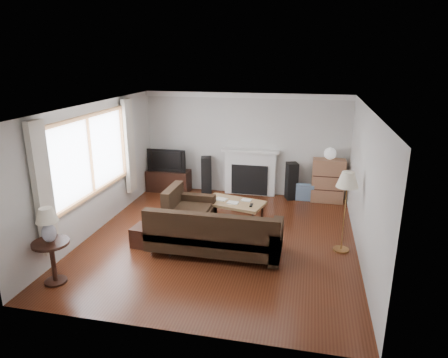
% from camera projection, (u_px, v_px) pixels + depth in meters
% --- Properties ---
extents(room, '(5.10, 5.60, 2.54)m').
position_uv_depth(room, '(220.00, 176.00, 7.26)').
color(room, '#4C2011').
rests_on(room, ground).
extents(window, '(0.12, 2.74, 1.54)m').
position_uv_depth(window, '(91.00, 156.00, 7.48)').
color(window, '#976338').
rests_on(window, room).
extents(curtain_near, '(0.10, 0.35, 2.10)m').
position_uv_depth(curtain_near, '(43.00, 189.00, 6.10)').
color(curtain_near, beige).
rests_on(curtain_near, room).
extents(curtain_far, '(0.10, 0.35, 2.10)m').
position_uv_depth(curtain_far, '(129.00, 146.00, 8.93)').
color(curtain_far, beige).
rests_on(curtain_far, room).
extents(fireplace, '(1.40, 0.26, 1.15)m').
position_uv_depth(fireplace, '(250.00, 172.00, 9.89)').
color(fireplace, white).
rests_on(fireplace, room).
extents(tv_stand, '(1.08, 0.49, 0.54)m').
position_uv_depth(tv_stand, '(169.00, 180.00, 10.25)').
color(tv_stand, black).
rests_on(tv_stand, ground).
extents(television, '(0.99, 0.13, 0.57)m').
position_uv_depth(television, '(168.00, 159.00, 10.09)').
color(television, black).
rests_on(television, tv_stand).
extents(speaker_left, '(0.33, 0.36, 0.93)m').
position_uv_depth(speaker_left, '(206.00, 175.00, 10.05)').
color(speaker_left, black).
rests_on(speaker_left, ground).
extents(speaker_right, '(0.33, 0.36, 0.90)m').
position_uv_depth(speaker_right, '(292.00, 181.00, 9.62)').
color(speaker_right, black).
rests_on(speaker_right, ground).
extents(bookshelf, '(0.75, 0.36, 1.03)m').
position_uv_depth(bookshelf, '(328.00, 181.00, 9.42)').
color(bookshelf, '#9E6849').
rests_on(bookshelf, ground).
extents(globe_lamp, '(0.28, 0.28, 0.28)m').
position_uv_depth(globe_lamp, '(330.00, 154.00, 9.23)').
color(globe_lamp, white).
rests_on(globe_lamp, bookshelf).
extents(sectional_sofa, '(2.51, 1.83, 0.81)m').
position_uv_depth(sectional_sofa, '(215.00, 232.00, 6.96)').
color(sectional_sofa, black).
rests_on(sectional_sofa, ground).
extents(coffee_table, '(1.35, 0.94, 0.48)m').
position_uv_depth(coffee_table, '(234.00, 212.00, 8.27)').
color(coffee_table, '#957247').
rests_on(coffee_table, ground).
extents(footstool, '(0.48, 0.48, 0.37)m').
position_uv_depth(footstool, '(145.00, 236.00, 7.32)').
color(footstool, black).
rests_on(footstool, ground).
extents(floor_lamp, '(0.48, 0.48, 1.47)m').
position_uv_depth(floor_lamp, '(344.00, 212.00, 6.95)').
color(floor_lamp, '#A26D38').
rests_on(floor_lamp, ground).
extents(side_table, '(0.55, 0.55, 0.68)m').
position_uv_depth(side_table, '(53.00, 262.00, 6.06)').
color(side_table, black).
rests_on(side_table, ground).
extents(table_lamp, '(0.33, 0.33, 0.53)m').
position_uv_depth(table_lamp, '(48.00, 225.00, 5.88)').
color(table_lamp, silver).
rests_on(table_lamp, side_table).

